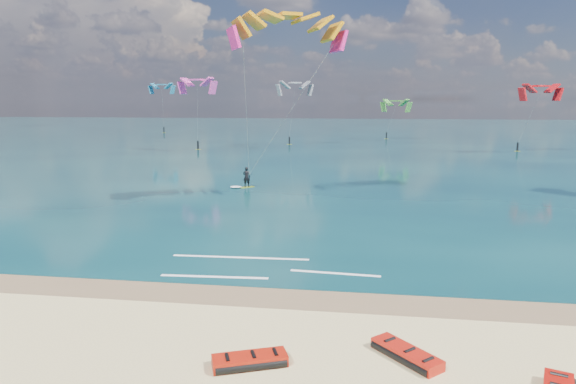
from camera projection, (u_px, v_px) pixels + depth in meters
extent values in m
plane|color=tan|center=(317.00, 173.00, 58.00)|extent=(320.00, 320.00, 0.00)
cube|color=brown|center=(243.00, 295.00, 21.96)|extent=(320.00, 2.40, 0.01)
cube|color=#092B35|center=(341.00, 135.00, 120.33)|extent=(320.00, 200.00, 0.04)
cube|color=#BBE51A|center=(247.00, 187.00, 48.63)|extent=(1.35, 1.31, 0.06)
imported|color=black|center=(247.00, 177.00, 48.45)|extent=(0.71, 0.47, 1.90)
cylinder|color=black|center=(249.00, 175.00, 48.05)|extent=(0.45, 0.43, 0.04)
cube|color=white|center=(240.00, 257.00, 27.10)|extent=(7.28, 0.50, 0.01)
cube|color=white|center=(214.00, 277.00, 24.16)|extent=(5.15, 0.52, 0.01)
cube|color=white|center=(335.00, 273.00, 24.64)|extent=(4.36, 0.55, 0.01)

